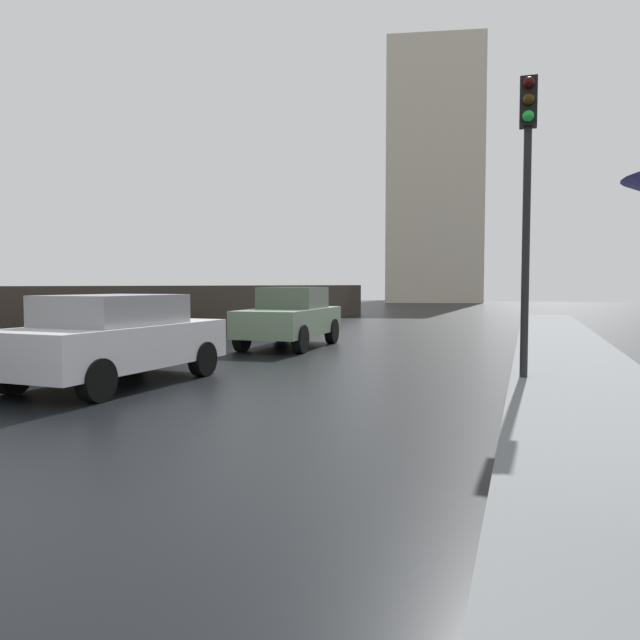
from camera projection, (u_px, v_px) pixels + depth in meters
The scene contains 4 objects.
car_white_mid_road at pixel (115, 338), 9.87m from camera, with size 2.00×4.05×1.44m.
car_green_far_ahead at pixel (290, 317), 15.85m from camera, with size 1.76×3.97×1.54m.
traffic_light at pixel (527, 172), 9.58m from camera, with size 0.26×0.39×4.64m.
distant_tower at pixel (432, 180), 58.84m from camera, with size 10.47×12.98×23.08m.
Camera 1 is at (4.24, -2.03, 1.60)m, focal length 34.77 mm.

